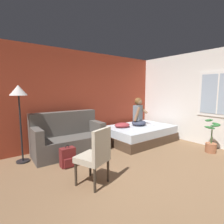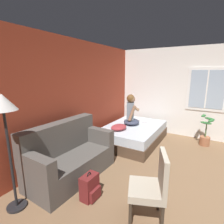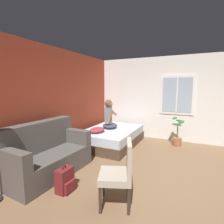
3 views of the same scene
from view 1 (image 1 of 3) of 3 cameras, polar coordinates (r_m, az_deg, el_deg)
The scene contains 11 objects.
ground_plane at distance 3.10m, azimuth 14.26°, elevation -24.01°, with size 40.00×40.00×0.00m, color brown.
wall_back_accent at distance 5.15m, azimuth -13.18°, elevation 4.32°, with size 11.06×0.16×2.70m, color #993823.
bed at distance 5.54m, azimuth 8.87°, elevation -7.05°, with size 2.06×1.43×0.48m.
couch at distance 4.58m, azimuth -14.24°, elevation -8.21°, with size 1.73×0.89×1.04m.
side_chair at distance 3.00m, azimuth -5.43°, elevation -13.61°, with size 0.60×0.60×0.98m.
person_seated at distance 5.56m, azimuth 8.63°, elevation -0.70°, with size 0.65×0.61×0.88m.
backpack at distance 3.88m, azimuth -14.24°, elevation -14.19°, with size 0.30×0.23×0.46m.
throw_pillow at distance 5.24m, azimuth 3.34°, elevation -4.28°, with size 0.48×0.36×0.14m, color #993338.
cell_phone at distance 5.70m, azimuth 13.16°, elevation -4.19°, with size 0.07×0.14×0.01m, color #B7B7BC.
floor_lamp at distance 4.23m, azimuth -28.15°, elevation 4.11°, with size 0.36×0.36×1.70m.
potted_plant at distance 5.18m, azimuth 29.67°, elevation -8.21°, with size 0.39×0.37×0.85m.
Camera 1 is at (-2.11, -1.61, 1.60)m, focal length 28.00 mm.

